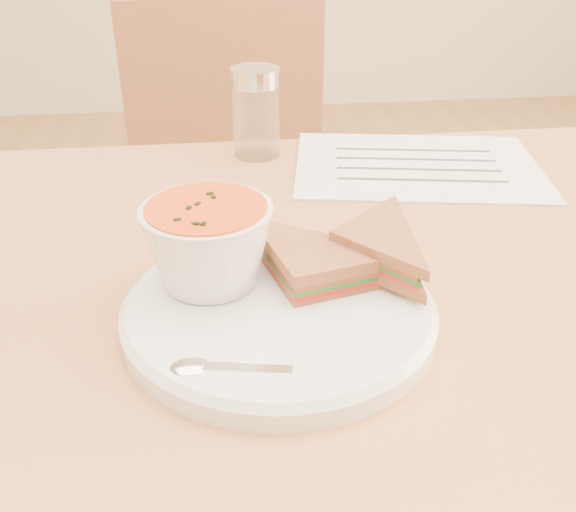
{
  "coord_description": "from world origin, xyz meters",
  "views": [
    {
      "loc": [
        -0.1,
        -0.53,
        1.07
      ],
      "look_at": [
        -0.05,
        -0.07,
        0.8
      ],
      "focal_mm": 40.0,
      "sensor_mm": 36.0,
      "label": 1
    }
  ],
  "objects": [
    {
      "name": "chair_far",
      "position": [
        -0.04,
        0.55,
        0.45
      ],
      "size": [
        0.45,
        0.45,
        0.89
      ],
      "primitive_type": null,
      "rotation": [
        0.0,
        0.0,
        3.29
      ],
      "color": "brown",
      "rests_on": "floor"
    },
    {
      "name": "condiment_shaker",
      "position": [
        -0.04,
        0.29,
        0.81
      ],
      "size": [
        0.08,
        0.08,
        0.12
      ],
      "primitive_type": null,
      "rotation": [
        0.0,
        0.0,
        -0.34
      ],
      "color": "silver",
      "rests_on": "dining_table"
    },
    {
      "name": "spoon",
      "position": [
        -0.08,
        -0.18,
        0.77
      ],
      "size": [
        0.15,
        0.05,
        0.01
      ],
      "primitive_type": null,
      "rotation": [
        0.0,
        0.0,
        -0.16
      ],
      "color": "silver",
      "rests_on": "plate"
    },
    {
      "name": "sandwich_half_b",
      "position": [
        -0.01,
        -0.05,
        0.79
      ],
      "size": [
        0.14,
        0.14,
        0.03
      ],
      "primitive_type": null,
      "rotation": [
        0.0,
        0.0,
        -0.86
      ],
      "color": "#A9613B",
      "rests_on": "plate"
    },
    {
      "name": "soup_bowl",
      "position": [
        -0.11,
        -0.06,
        0.8
      ],
      "size": [
        0.11,
        0.11,
        0.08
      ],
      "primitive_type": null,
      "rotation": [
        0.0,
        0.0,
        -0.02
      ],
      "color": "white",
      "rests_on": "plate"
    },
    {
      "name": "paper_menu",
      "position": [
        0.16,
        0.22,
        0.75
      ],
      "size": [
        0.35,
        0.28,
        0.0
      ],
      "primitive_type": null,
      "rotation": [
        0.0,
        0.0,
        -0.17
      ],
      "color": "white",
      "rests_on": "dining_table"
    },
    {
      "name": "sandwich_half_a",
      "position": [
        -0.05,
        -0.11,
        0.78
      ],
      "size": [
        0.14,
        0.14,
        0.03
      ],
      "primitive_type": null,
      "rotation": [
        0.0,
        0.0,
        0.24
      ],
      "color": "#A9613B",
      "rests_on": "plate"
    },
    {
      "name": "plate",
      "position": [
        -0.06,
        -0.09,
        0.76
      ],
      "size": [
        0.31,
        0.31,
        0.02
      ],
      "primitive_type": null,
      "rotation": [
        0.0,
        0.0,
        0.21
      ],
      "color": "white",
      "rests_on": "dining_table"
    }
  ]
}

